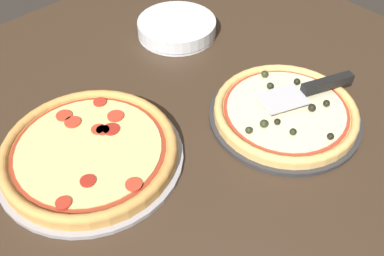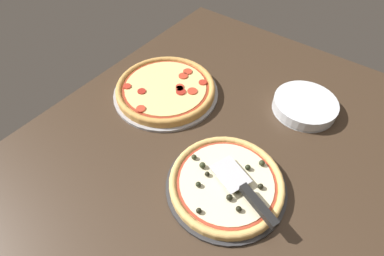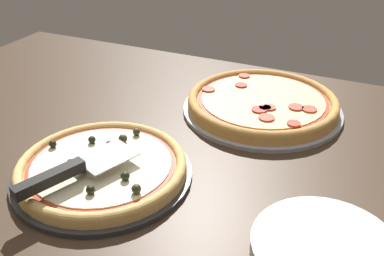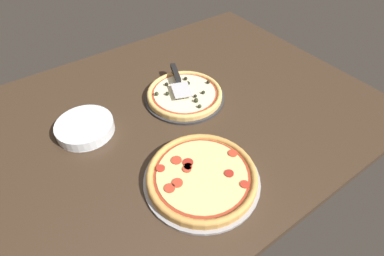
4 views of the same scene
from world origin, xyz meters
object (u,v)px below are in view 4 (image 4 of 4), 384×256
(pizza_front, at_px, (185,94))
(plate_stack, at_px, (85,127))
(serving_spatula, at_px, (177,77))
(pizza_back, at_px, (202,176))

(pizza_front, relative_size, plate_stack, 1.48)
(pizza_front, xyz_separation_m, serving_spatula, (-0.02, -0.08, 0.03))
(pizza_front, relative_size, serving_spatula, 1.38)
(serving_spatula, bearing_deg, pizza_front, 78.52)
(pizza_front, height_order, plate_stack, pizza_front)
(serving_spatula, xyz_separation_m, plate_stack, (0.44, 0.03, -0.04))
(serving_spatula, distance_m, plate_stack, 0.44)
(pizza_front, bearing_deg, pizza_back, 62.97)
(pizza_front, distance_m, serving_spatula, 0.09)
(pizza_back, distance_m, serving_spatula, 0.51)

